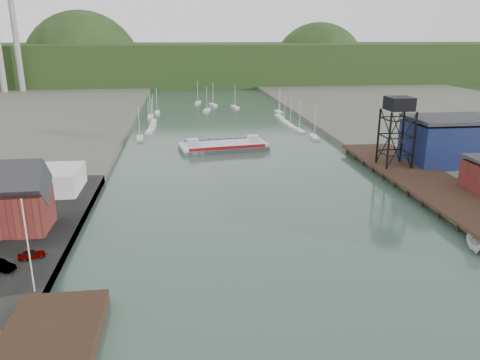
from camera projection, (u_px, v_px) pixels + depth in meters
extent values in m
plane|color=#2E483B|center=(319.00, 331.00, 52.11)|extent=(600.00, 600.00, 0.00)
cube|color=slate|center=(4.00, 263.00, 66.02)|extent=(16.00, 80.00, 1.60)
cube|color=black|center=(48.00, 345.00, 48.36)|extent=(10.00, 18.00, 1.80)
cube|color=black|center=(429.00, 182.00, 98.61)|extent=(14.00, 70.00, 0.50)
cylinder|color=black|center=(401.00, 188.00, 98.22)|extent=(0.60, 0.60, 2.20)
cylinder|color=black|center=(455.00, 186.00, 99.66)|extent=(0.60, 0.60, 2.20)
cube|color=#5B1A1B|center=(9.00, 211.00, 74.06)|extent=(12.00, 8.00, 6.50)
cube|color=#2D2D33|center=(5.00, 184.00, 72.74)|extent=(12.20, 8.20, 2.40)
cube|color=silver|center=(34.00, 180.00, 93.07)|extent=(18.00, 12.00, 4.50)
cylinder|color=silver|center=(28.00, 246.00, 55.37)|extent=(0.16, 0.16, 12.00)
cylinder|color=black|center=(389.00, 141.00, 105.49)|extent=(0.50, 0.50, 13.00)
cylinder|color=black|center=(414.00, 140.00, 106.21)|extent=(0.50, 0.50, 13.00)
cylinder|color=black|center=(378.00, 136.00, 111.17)|extent=(0.50, 0.50, 13.00)
cylinder|color=black|center=(402.00, 135.00, 111.89)|extent=(0.50, 0.50, 13.00)
cube|color=black|center=(399.00, 104.00, 106.32)|extent=(5.50, 5.50, 3.00)
cube|color=#0D1A3C|center=(450.00, 143.00, 112.99)|extent=(20.00, 14.00, 10.00)
cube|color=#2D2D33|center=(454.00, 119.00, 111.24)|extent=(20.50, 14.50, 0.80)
cube|color=silver|center=(140.00, 139.00, 147.14)|extent=(2.67, 7.65, 0.90)
cube|color=silver|center=(149.00, 131.00, 158.22)|extent=(2.81, 7.67, 0.90)
cube|color=silver|center=(153.00, 127.00, 166.69)|extent=(2.35, 7.59, 0.90)
cube|color=silver|center=(154.00, 122.00, 176.08)|extent=(2.01, 7.50, 0.90)
cube|color=silver|center=(151.00, 116.00, 187.46)|extent=(2.00, 7.50, 0.90)
cube|color=silver|center=(157.00, 112.00, 197.06)|extent=(2.16, 7.54, 0.90)
cube|color=silver|center=(314.00, 137.00, 149.14)|extent=(2.53, 7.62, 0.90)
cube|color=silver|center=(299.00, 131.00, 159.76)|extent=(2.76, 7.67, 0.90)
cube|color=silver|center=(290.00, 126.00, 167.96)|extent=(2.22, 7.56, 0.90)
cube|color=silver|center=(285.00, 121.00, 176.46)|extent=(2.18, 7.54, 0.90)
cube|color=silver|center=(280.00, 117.00, 187.02)|extent=(2.46, 7.61, 0.90)
cube|color=silver|center=(279.00, 112.00, 198.27)|extent=(2.48, 7.61, 0.90)
cube|color=silver|center=(207.00, 110.00, 203.22)|extent=(3.78, 7.76, 0.90)
cube|color=silver|center=(235.00, 107.00, 212.39)|extent=(3.31, 7.74, 0.90)
cube|color=silver|center=(213.00, 105.00, 218.84)|extent=(3.76, 7.76, 0.90)
cube|color=silver|center=(198.00, 103.00, 225.61)|extent=(3.40, 7.74, 0.90)
cylinder|color=gray|center=(16.00, 38.00, 253.65)|extent=(3.20, 3.20, 60.00)
cube|color=#203216|center=(200.00, 64.00, 332.80)|extent=(500.00, 120.00, 28.00)
sphere|color=#203216|center=(84.00, 71.00, 324.40)|extent=(80.00, 80.00, 80.00)
sphere|color=#203216|center=(318.00, 70.00, 354.84)|extent=(70.00, 70.00, 70.00)
cube|color=#504F52|center=(224.00, 148.00, 134.80)|extent=(25.98, 13.51, 0.99)
cube|color=silver|center=(224.00, 145.00, 134.53)|extent=(25.98, 13.51, 0.79)
cube|color=#AB131D|center=(228.00, 148.00, 129.88)|extent=(21.58, 3.41, 0.89)
cube|color=navy|center=(220.00, 140.00, 139.07)|extent=(21.58, 3.41, 0.89)
cube|color=silver|center=(193.00, 142.00, 131.86)|extent=(3.38, 3.38, 1.98)
cube|color=silver|center=(253.00, 139.00, 136.50)|extent=(3.38, 3.38, 1.98)
imported|color=silver|center=(475.00, 244.00, 71.17)|extent=(3.89, 5.75, 2.08)
imported|color=#999999|center=(31.00, 254.00, 65.40)|extent=(3.88, 2.62, 1.23)
imported|color=#999999|center=(0.00, 265.00, 62.03)|extent=(4.40, 3.12, 1.38)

